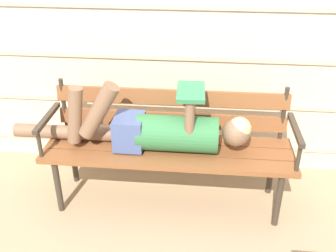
# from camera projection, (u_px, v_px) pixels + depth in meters

# --- Properties ---
(ground_plane) EXTENTS (12.00, 12.00, 0.00)m
(ground_plane) POSITION_uv_depth(u_px,v_px,m) (167.00, 207.00, 2.87)
(ground_plane) COLOR tan
(house_siding) EXTENTS (4.49, 0.08, 2.26)m
(house_siding) POSITION_uv_depth(u_px,v_px,m) (175.00, 32.00, 2.88)
(house_siding) COLOR beige
(house_siding) RESTS_ON ground
(park_bench) EXTENTS (1.74, 0.48, 0.86)m
(park_bench) POSITION_uv_depth(u_px,v_px,m) (169.00, 139.00, 2.76)
(park_bench) COLOR brown
(park_bench) RESTS_ON ground
(reclining_person) EXTENTS (1.68, 0.26, 0.51)m
(reclining_person) POSITION_uv_depth(u_px,v_px,m) (158.00, 129.00, 2.65)
(reclining_person) COLOR #33703D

